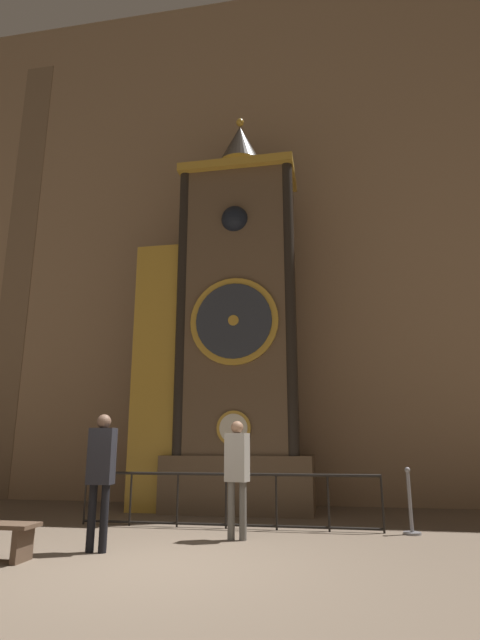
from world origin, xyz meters
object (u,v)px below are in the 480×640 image
Objects in this scene: visitor_far at (237,467)px; stanchion_post at (411,512)px; clock_tower at (226,331)px; visitor_near at (101,468)px.

stanchion_post is (2.65, 0.98, -0.71)m from visitor_far.
clock_tower reaches higher than stanchion_post.
visitor_near is 1.03× the size of visitor_far.
visitor_far is (0.86, -3.13, -2.88)m from clock_tower.
visitor_near is 4.90m from stanchion_post.
clock_tower is 9.25× the size of stanchion_post.
clock_tower is 5.28× the size of visitor_near.
clock_tower is 5.24m from visitor_near.
clock_tower reaches higher than visitor_far.
visitor_near is 1.75× the size of stanchion_post.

